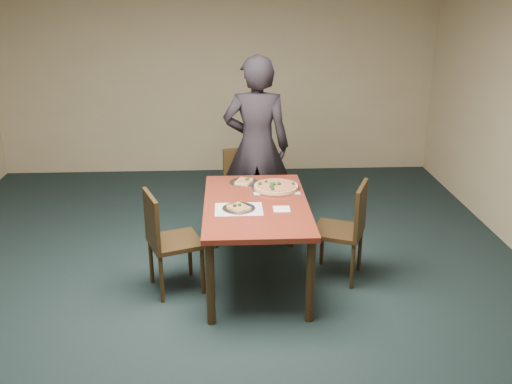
{
  "coord_description": "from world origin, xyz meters",
  "views": [
    {
      "loc": [
        0.13,
        -3.86,
        2.54
      ],
      "look_at": [
        0.37,
        0.74,
        0.85
      ],
      "focal_mm": 40.0,
      "sensor_mm": 36.0,
      "label": 1
    }
  ],
  "objects_px": {
    "chair_right": "(347,226)",
    "pizza_pan": "(276,187)",
    "chair_far": "(246,186)",
    "slice_plate_near": "(239,208)",
    "dining_table": "(256,213)",
    "diner": "(257,147)",
    "chair_left": "(166,236)",
    "slice_plate_far": "(244,182)"
  },
  "relations": [
    {
      "from": "chair_right",
      "to": "pizza_pan",
      "type": "xyz_separation_m",
      "value": [
        -0.61,
        0.35,
        0.26
      ]
    },
    {
      "from": "chair_far",
      "to": "slice_plate_near",
      "type": "distance_m",
      "value": 1.26
    },
    {
      "from": "dining_table",
      "to": "chair_far",
      "type": "xyz_separation_m",
      "value": [
        -0.06,
        1.09,
        -0.14
      ]
    },
    {
      "from": "pizza_pan",
      "to": "dining_table",
      "type": "bearing_deg",
      "value": -120.03
    },
    {
      "from": "diner",
      "to": "dining_table",
      "type": "bearing_deg",
      "value": 91.18
    },
    {
      "from": "pizza_pan",
      "to": "chair_far",
      "type": "bearing_deg",
      "value": 109.02
    },
    {
      "from": "chair_far",
      "to": "chair_left",
      "type": "height_order",
      "value": "same"
    },
    {
      "from": "chair_right",
      "to": "slice_plate_near",
      "type": "distance_m",
      "value": 1.0
    },
    {
      "from": "chair_right",
      "to": "pizza_pan",
      "type": "distance_m",
      "value": 0.75
    },
    {
      "from": "slice_plate_far",
      "to": "dining_table",
      "type": "bearing_deg",
      "value": -80.76
    },
    {
      "from": "chair_right",
      "to": "chair_left",
      "type": "bearing_deg",
      "value": -61.92
    },
    {
      "from": "chair_right",
      "to": "diner",
      "type": "relative_size",
      "value": 0.48
    },
    {
      "from": "chair_left",
      "to": "slice_plate_far",
      "type": "relative_size",
      "value": 3.25
    },
    {
      "from": "dining_table",
      "to": "pizza_pan",
      "type": "bearing_deg",
      "value": 59.97
    },
    {
      "from": "chair_far",
      "to": "diner",
      "type": "height_order",
      "value": "diner"
    },
    {
      "from": "dining_table",
      "to": "chair_far",
      "type": "distance_m",
      "value": 1.1
    },
    {
      "from": "chair_far",
      "to": "slice_plate_near",
      "type": "relative_size",
      "value": 3.25
    },
    {
      "from": "chair_left",
      "to": "diner",
      "type": "relative_size",
      "value": 0.48
    },
    {
      "from": "dining_table",
      "to": "chair_left",
      "type": "bearing_deg",
      "value": -169.44
    },
    {
      "from": "pizza_pan",
      "to": "slice_plate_far",
      "type": "height_order",
      "value": "pizza_pan"
    },
    {
      "from": "chair_far",
      "to": "slice_plate_far",
      "type": "height_order",
      "value": "chair_far"
    },
    {
      "from": "chair_far",
      "to": "pizza_pan",
      "type": "bearing_deg",
      "value": -85.63
    },
    {
      "from": "chair_right",
      "to": "slice_plate_far",
      "type": "xyz_separation_m",
      "value": [
        -0.9,
        0.53,
        0.25
      ]
    },
    {
      "from": "chair_far",
      "to": "slice_plate_far",
      "type": "bearing_deg",
      "value": -107.81
    },
    {
      "from": "chair_right",
      "to": "chair_far",
      "type": "bearing_deg",
      "value": -118.78
    },
    {
      "from": "dining_table",
      "to": "slice_plate_near",
      "type": "bearing_deg",
      "value": -136.85
    },
    {
      "from": "slice_plate_far",
      "to": "chair_far",
      "type": "bearing_deg",
      "value": 86.84
    },
    {
      "from": "pizza_pan",
      "to": "slice_plate_far",
      "type": "bearing_deg",
      "value": 147.76
    },
    {
      "from": "dining_table",
      "to": "chair_far",
      "type": "bearing_deg",
      "value": 92.89
    },
    {
      "from": "chair_left",
      "to": "dining_table",
      "type": "bearing_deg",
      "value": -100.01
    },
    {
      "from": "chair_far",
      "to": "slice_plate_far",
      "type": "distance_m",
      "value": 0.61
    },
    {
      "from": "dining_table",
      "to": "pizza_pan",
      "type": "height_order",
      "value": "pizza_pan"
    },
    {
      "from": "diner",
      "to": "slice_plate_far",
      "type": "distance_m",
      "value": 0.62
    },
    {
      "from": "chair_left",
      "to": "pizza_pan",
      "type": "relative_size",
      "value": 2.03
    },
    {
      "from": "dining_table",
      "to": "pizza_pan",
      "type": "relative_size",
      "value": 3.34
    },
    {
      "from": "slice_plate_near",
      "to": "dining_table",
      "type": "bearing_deg",
      "value": 43.15
    },
    {
      "from": "chair_right",
      "to": "slice_plate_near",
      "type": "bearing_deg",
      "value": -58.62
    },
    {
      "from": "chair_right",
      "to": "slice_plate_far",
      "type": "relative_size",
      "value": 3.25
    },
    {
      "from": "pizza_pan",
      "to": "slice_plate_near",
      "type": "height_order",
      "value": "pizza_pan"
    },
    {
      "from": "diner",
      "to": "chair_far",
      "type": "bearing_deg",
      "value": 8.65
    },
    {
      "from": "pizza_pan",
      "to": "slice_plate_near",
      "type": "relative_size",
      "value": 1.6
    },
    {
      "from": "chair_right",
      "to": "diner",
      "type": "distance_m",
      "value": 1.4
    }
  ]
}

